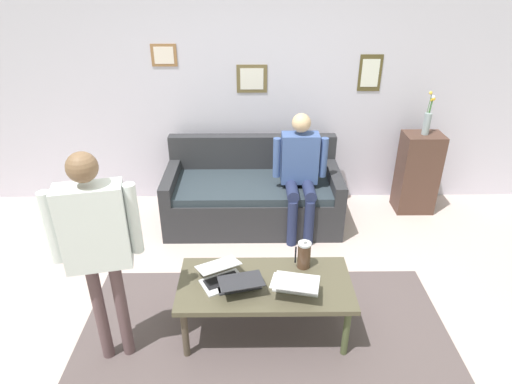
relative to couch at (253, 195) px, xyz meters
The scene contains 13 objects.
ground_plane 1.63m from the couch, 89.64° to the left, with size 7.68×7.68×0.00m, color #BDA7A1.
area_rug 1.82m from the couch, 92.75° to the left, with size 2.88×1.63×0.01m, color #524646.
back_wall 1.21m from the couch, 89.10° to the right, with size 7.04×0.11×2.70m.
couch is the anchor object (origin of this frame).
coffee_table 1.69m from the couch, 92.91° to the left, with size 1.29×0.63×0.47m.
laptop_left 1.79m from the couch, 99.98° to the left, with size 0.40×0.43×0.14m.
laptop_center 1.75m from the couch, 86.50° to the left, with size 0.38×0.37×0.11m.
laptop_right 1.69m from the couch, 81.77° to the left, with size 0.41×0.39×0.13m.
french_press 1.57m from the couch, 104.65° to the left, with size 0.12×0.10×0.25m.
side_shelf 1.89m from the couch, behind, with size 0.42×0.32×0.93m.
flower_vase 2.04m from the couch, behind, with size 0.08×0.08×0.46m.
person_standing 2.28m from the couch, 62.39° to the left, with size 0.57×0.26×1.62m.
person_seated 0.68m from the couch, 154.77° to the left, with size 0.55×0.51×1.28m.
Camera 1 is at (-0.00, 2.65, 2.58)m, focal length 30.69 mm.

